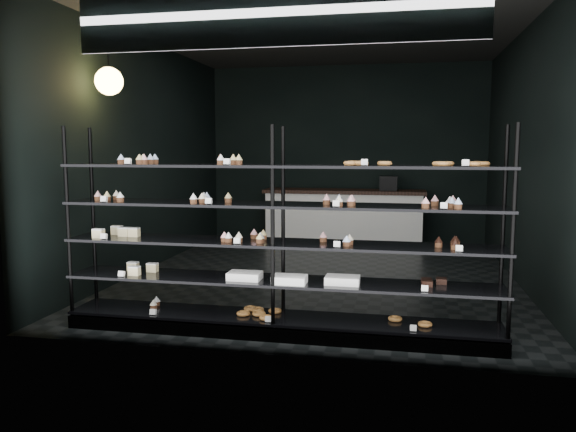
% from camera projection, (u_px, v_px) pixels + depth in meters
% --- Properties ---
extents(room, '(5.01, 6.01, 3.20)m').
position_uv_depth(room, '(323.00, 156.00, 7.38)').
color(room, black).
rests_on(room, ground).
extents(display_shelf, '(4.00, 0.50, 1.91)m').
position_uv_depth(display_shelf, '(275.00, 267.00, 5.13)').
color(display_shelf, black).
rests_on(display_shelf, room).
extents(signage, '(3.30, 0.05, 0.50)m').
position_uv_depth(signage, '(273.00, 14.00, 4.39)').
color(signage, '#0E1D46').
rests_on(signage, room).
extents(pendant_lamp, '(0.31, 0.31, 0.88)m').
position_uv_depth(pendant_lamp, '(109.00, 81.00, 6.24)').
color(pendant_lamp, black).
rests_on(pendant_lamp, room).
extents(service_counter, '(2.82, 0.65, 1.23)m').
position_uv_depth(service_counter, '(344.00, 217.00, 9.94)').
color(service_counter, white).
rests_on(service_counter, room).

